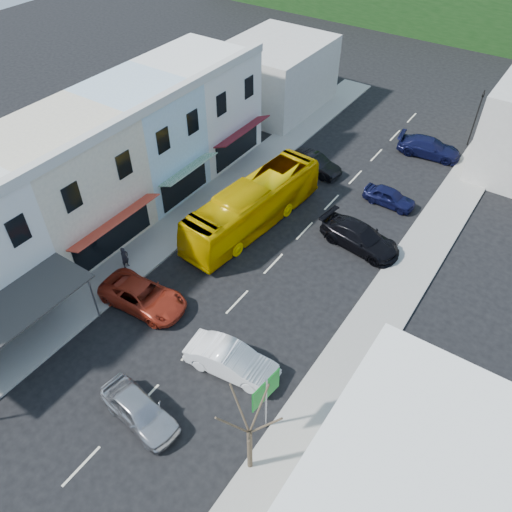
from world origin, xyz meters
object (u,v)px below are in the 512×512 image
at_px(street_tree, 249,433).
at_px(traffic_signal, 476,119).
at_px(bus, 253,206).
at_px(pedestrian_left, 125,257).
at_px(car_silver, 139,411).
at_px(direction_sign, 266,405).
at_px(car_white, 232,362).
at_px(car_red, 143,297).

height_order(street_tree, traffic_signal, street_tree).
xyz_separation_m(bus, pedestrian_left, (-4.12, -8.21, -0.55)).
distance_m(pedestrian_left, traffic_signal, 30.67).
relative_size(car_silver, direction_sign, 1.11).
xyz_separation_m(car_white, traffic_signal, (3.21, 30.03, 1.76)).
height_order(car_white, pedestrian_left, pedestrian_left).
relative_size(car_silver, pedestrian_left, 2.59).
bearing_deg(car_white, street_tree, -142.18).
bearing_deg(traffic_signal, car_red, 79.42).
height_order(bus, traffic_signal, traffic_signal).
height_order(car_red, direction_sign, direction_sign).
xyz_separation_m(car_silver, pedestrian_left, (-8.10, 7.14, 0.30)).
bearing_deg(direction_sign, car_red, 173.24).
bearing_deg(bus, traffic_signal, 69.92).
bearing_deg(car_red, street_tree, -116.79).
height_order(pedestrian_left, street_tree, street_tree).
height_order(car_silver, traffic_signal, traffic_signal).
bearing_deg(car_silver, direction_sign, -52.29).
distance_m(street_tree, traffic_signal, 33.74).
xyz_separation_m(car_silver, car_red, (-4.99, 5.48, 0.00)).
relative_size(car_red, pedestrian_left, 2.71).
relative_size(bus, direction_sign, 2.92).
distance_m(car_silver, traffic_signal, 35.17).
distance_m(bus, traffic_signal, 21.47).
relative_size(pedestrian_left, traffic_signal, 0.35).
xyz_separation_m(bus, car_white, (5.97, -10.65, -0.85)).
bearing_deg(direction_sign, pedestrian_left, 169.67).
bearing_deg(bus, direction_sign, -48.13).
xyz_separation_m(car_red, traffic_signal, (10.19, 29.25, 1.76)).
xyz_separation_m(car_red, direction_sign, (10.19, -2.49, 1.29)).
relative_size(pedestrian_left, street_tree, 0.27).
bearing_deg(car_red, car_silver, -141.76).
distance_m(car_silver, street_tree, 6.27).
height_order(bus, car_white, bus).
height_order(car_silver, car_white, same).
bearing_deg(car_red, traffic_signal, -23.28).
height_order(bus, direction_sign, direction_sign).
distance_m(bus, direction_sign, 15.40).
relative_size(bus, car_white, 2.64).
height_order(pedestrian_left, direction_sign, direction_sign).
bearing_deg(street_tree, car_white, 135.13).
relative_size(bus, car_red, 2.52).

